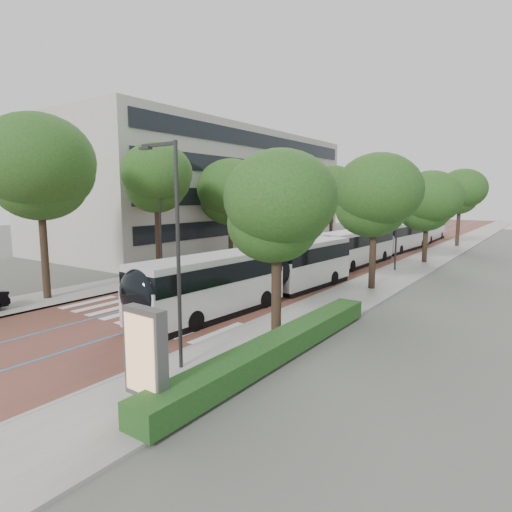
# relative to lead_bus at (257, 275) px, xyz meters

# --- Properties ---
(ground) EXTENTS (160.00, 160.00, 0.00)m
(ground) POSITION_rel_lead_bus_xyz_m (-3.35, -6.76, -1.63)
(ground) COLOR #51544C
(ground) RESTS_ON ground
(road) EXTENTS (11.00, 140.00, 0.02)m
(road) POSITION_rel_lead_bus_xyz_m (-3.35, 33.24, -1.62)
(road) COLOR brown
(road) RESTS_ON ground
(sidewalk_left) EXTENTS (4.00, 140.00, 0.12)m
(sidewalk_left) POSITION_rel_lead_bus_xyz_m (-10.85, 33.24, -1.57)
(sidewalk_left) COLOR gray
(sidewalk_left) RESTS_ON ground
(sidewalk_right) EXTENTS (4.00, 140.00, 0.12)m
(sidewalk_right) POSITION_rel_lead_bus_xyz_m (4.15, 33.24, -1.57)
(sidewalk_right) COLOR gray
(sidewalk_right) RESTS_ON ground
(kerb_left) EXTENTS (0.20, 140.00, 0.14)m
(kerb_left) POSITION_rel_lead_bus_xyz_m (-8.95, 33.24, -1.57)
(kerb_left) COLOR gray
(kerb_left) RESTS_ON ground
(kerb_right) EXTENTS (0.20, 140.00, 0.14)m
(kerb_right) POSITION_rel_lead_bus_xyz_m (2.25, 33.24, -1.57)
(kerb_right) COLOR gray
(kerb_right) RESTS_ON ground
(zebra_crossing) EXTENTS (10.55, 3.60, 0.01)m
(zebra_crossing) POSITION_rel_lead_bus_xyz_m (-3.15, -5.76, -1.60)
(zebra_crossing) COLOR silver
(zebra_crossing) RESTS_ON ground
(lane_line_left) EXTENTS (0.12, 126.00, 0.01)m
(lane_line_left) POSITION_rel_lead_bus_xyz_m (-4.95, 33.24, -1.60)
(lane_line_left) COLOR blue
(lane_line_left) RESTS_ON road
(lane_line_right) EXTENTS (0.12, 126.00, 0.01)m
(lane_line_right) POSITION_rel_lead_bus_xyz_m (-1.75, 33.24, -1.60)
(lane_line_right) COLOR blue
(lane_line_right) RESTS_ON road
(office_building) EXTENTS (18.11, 40.00, 14.00)m
(office_building) POSITION_rel_lead_bus_xyz_m (-22.83, 21.24, 5.37)
(office_building) COLOR #99968E
(office_building) RESTS_ON ground
(hedge) EXTENTS (1.20, 14.00, 0.80)m
(hedge) POSITION_rel_lead_bus_xyz_m (5.75, -6.76, -1.11)
(hedge) COLOR #153D15
(hedge) RESTS_ON sidewalk_right
(streetlight_near) EXTENTS (1.82, 0.20, 8.00)m
(streetlight_near) POSITION_rel_lead_bus_xyz_m (3.27, -9.76, 3.19)
(streetlight_near) COLOR #2A2A2C
(streetlight_near) RESTS_ON sidewalk_right
(streetlight_far) EXTENTS (1.82, 0.20, 8.00)m
(streetlight_far) POSITION_rel_lead_bus_xyz_m (3.27, 15.24, 3.19)
(streetlight_far) COLOR #2A2A2C
(streetlight_far) RESTS_ON sidewalk_right
(lamp_post_left) EXTENTS (0.14, 0.14, 8.00)m
(lamp_post_left) POSITION_rel_lead_bus_xyz_m (-9.45, 1.24, 2.49)
(lamp_post_left) COLOR #2A2A2C
(lamp_post_left) RESTS_ON sidewalk_left
(trees_left) EXTENTS (6.48, 60.87, 10.38)m
(trees_left) POSITION_rel_lead_bus_xyz_m (-10.85, 15.97, 5.42)
(trees_left) COLOR black
(trees_left) RESTS_ON ground
(trees_right) EXTENTS (5.73, 47.22, 8.94)m
(trees_right) POSITION_rel_lead_bus_xyz_m (4.35, 17.45, 4.30)
(trees_right) COLOR black
(trees_right) RESTS_ON ground
(lead_bus) EXTENTS (3.62, 18.51, 3.20)m
(lead_bus) POSITION_rel_lead_bus_xyz_m (0.00, 0.00, 0.00)
(lead_bus) COLOR black
(lead_bus) RESTS_ON ground
(bus_queued_0) EXTENTS (2.87, 12.46, 3.20)m
(bus_queued_0) POSITION_rel_lead_bus_xyz_m (-0.47, 16.10, -0.00)
(bus_queued_0) COLOR silver
(bus_queued_0) RESTS_ON ground
(bus_queued_1) EXTENTS (3.18, 12.51, 3.20)m
(bus_queued_1) POSITION_rel_lead_bus_xyz_m (-0.30, 29.39, -0.00)
(bus_queued_1) COLOR silver
(bus_queued_1) RESTS_ON ground
(bus_queued_2) EXTENTS (2.82, 12.45, 3.20)m
(bus_queued_2) POSITION_rel_lead_bus_xyz_m (-0.47, 42.33, -0.00)
(bus_queued_2) COLOR silver
(bus_queued_2) RESTS_ON ground
(ad_panel) EXTENTS (1.48, 0.59, 3.05)m
(ad_panel) POSITION_rel_lead_bus_xyz_m (4.95, -12.62, 0.09)
(ad_panel) COLOR #59595B
(ad_panel) RESTS_ON sidewalk_right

